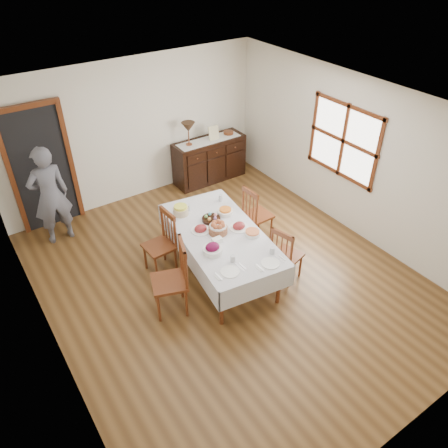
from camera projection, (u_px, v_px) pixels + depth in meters
ground at (228, 278)px, 6.59m from camera, size 6.00×6.00×0.00m
room_shell at (202, 174)px, 5.86m from camera, size 5.02×6.02×2.65m
dining_table at (220, 238)px, 6.32m from camera, size 1.40×2.32×0.75m
chair_left_near at (173, 278)px, 5.78m from camera, size 0.59×0.59×1.11m
chair_left_far at (162, 242)px, 6.49m from camera, size 0.44×0.44×1.00m
chair_right_near at (285, 254)px, 6.32m from camera, size 0.48×0.48×0.93m
chair_right_far at (256, 213)px, 7.15m from camera, size 0.42×0.42×0.98m
sideboard at (209, 160)px, 8.82m from camera, size 1.47×0.54×0.88m
person at (49, 193)px, 6.89m from camera, size 0.58×0.39×1.81m
bread_basket at (218, 228)px, 6.23m from camera, size 0.27×0.27×0.18m
egg_basket at (211, 219)px, 6.51m from camera, size 0.28×0.28×0.10m
ham_platter_a at (201, 229)px, 6.29m from camera, size 0.28×0.28×0.11m
ham_platter_b at (239, 226)px, 6.35m from camera, size 0.29×0.29×0.11m
beet_bowl at (213, 249)px, 5.87m from camera, size 0.27×0.27×0.15m
carrot_bowl at (225, 212)px, 6.65m from camera, size 0.25×0.25×0.09m
pineapple_bowl at (181, 210)px, 6.62m from camera, size 0.24×0.24×0.15m
casserole_dish at (252, 233)px, 6.21m from camera, size 0.22×0.22×0.07m
butter_dish at (217, 240)px, 6.07m from camera, size 0.15×0.11×0.07m
setting_left at (231, 267)px, 5.62m from camera, size 0.44×0.31×0.10m
setting_right at (271, 259)px, 5.76m from camera, size 0.44×0.31×0.10m
glass_far_a at (189, 208)px, 6.71m from camera, size 0.06×0.06×0.11m
glass_far_b at (221, 198)px, 6.94m from camera, size 0.06×0.06×0.11m
runner at (209, 140)px, 8.53m from camera, size 1.30×0.35×0.01m
table_lamp at (188, 128)px, 8.15m from camera, size 0.26×0.26×0.46m
picture_frame at (214, 133)px, 8.48m from camera, size 0.22×0.08×0.28m
deco_bowl at (228, 133)px, 8.76m from camera, size 0.20×0.20×0.06m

